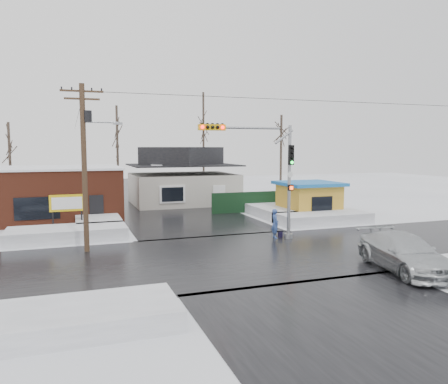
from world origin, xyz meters
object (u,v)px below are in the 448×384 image
object	(u,v)px
kiosk	(309,199)
pedestrian	(275,224)
marquee_sign	(67,204)
car	(404,253)
traffic_signal	(266,166)
utility_pole	(85,158)

from	to	relation	value
kiosk	pedestrian	xyz separation A→B (m)	(-6.27, -6.66, -0.55)
marquee_sign	car	bearing A→B (deg)	-45.12
marquee_sign	kiosk	distance (m)	18.51
marquee_sign	kiosk	size ratio (longest dim) A/B	0.55
traffic_signal	kiosk	world-z (taller)	traffic_signal
utility_pole	kiosk	world-z (taller)	utility_pole
utility_pole	car	distance (m)	16.67
traffic_signal	marquee_sign	size ratio (longest dim) A/B	2.75
utility_pole	kiosk	xyz separation A→B (m)	(17.43, 6.49, -3.65)
car	pedestrian	bearing A→B (deg)	114.86
kiosk	car	distance (m)	15.69
kiosk	traffic_signal	bearing A→B (deg)	-135.16
traffic_signal	car	size ratio (longest dim) A/B	1.23
marquee_sign	pedestrian	xyz separation A→B (m)	(12.23, -6.16, -1.01)
utility_pole	pedestrian	bearing A→B (deg)	-0.85
marquee_sign	pedestrian	distance (m)	13.73
utility_pole	marquee_sign	bearing A→B (deg)	100.13
utility_pole	pedestrian	world-z (taller)	utility_pole
marquee_sign	kiosk	xyz separation A→B (m)	(18.50, 0.50, -0.46)
traffic_signal	kiosk	bearing A→B (deg)	44.84
car	marquee_sign	bearing A→B (deg)	144.05
traffic_signal	utility_pole	xyz separation A→B (m)	(-10.36, 0.53, 0.57)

